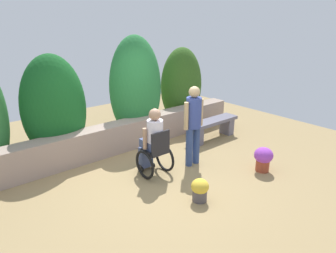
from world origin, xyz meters
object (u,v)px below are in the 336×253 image
flower_pot_purple_near (200,189)px  flower_pot_terracotta_by_wall (263,158)px  stone_bench (212,126)px  person_in_wheelchair (154,144)px  person_standing_companion (193,121)px

flower_pot_purple_near → flower_pot_terracotta_by_wall: flower_pot_terracotta_by_wall is taller
flower_pot_purple_near → flower_pot_terracotta_by_wall: (1.70, -0.06, 0.07)m
stone_bench → person_in_wheelchair: size_ratio=1.12×
flower_pot_purple_near → flower_pot_terracotta_by_wall: 1.70m
person_in_wheelchair → flower_pot_terracotta_by_wall: 2.17m
person_standing_companion → flower_pot_terracotta_by_wall: bearing=-47.3°
person_standing_companion → person_in_wheelchair: bearing=173.4°
stone_bench → flower_pot_terracotta_by_wall: bearing=-101.3°
person_in_wheelchair → person_standing_companion: bearing=-10.0°
stone_bench → flower_pot_terracotta_by_wall: (-0.51, -1.81, -0.05)m
stone_bench → person_standing_companion: bearing=-148.3°
person_in_wheelchair → flower_pot_purple_near: bearing=-87.4°
flower_pot_purple_near → person_standing_companion: bearing=51.3°
stone_bench → flower_pot_terracotta_by_wall: stone_bench is taller
stone_bench → person_in_wheelchair: person_in_wheelchair is taller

